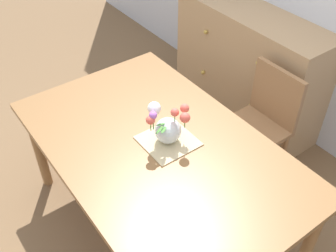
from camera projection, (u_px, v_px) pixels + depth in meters
name	position (u px, v px, depth m)	size (l,w,h in m)	color
ground_plane	(160.00, 223.00, 2.83)	(12.00, 12.00, 0.00)	brown
dining_table	(159.00, 155.00, 2.38)	(1.81, 1.13, 0.76)	olive
chair_far	(262.00, 119.00, 2.89)	(0.42, 0.42, 0.90)	#9E7047
dresser	(247.00, 67.00, 3.44)	(1.40, 0.47, 1.00)	tan
placemat	(168.00, 141.00, 2.36)	(0.30, 0.30, 0.01)	#CCB789
flower_vase	(167.00, 126.00, 2.28)	(0.21, 0.27, 0.27)	silver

